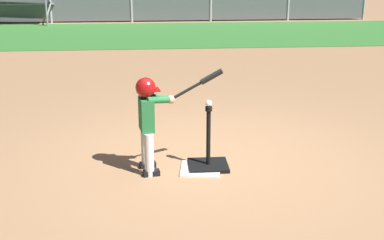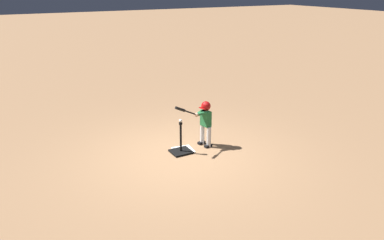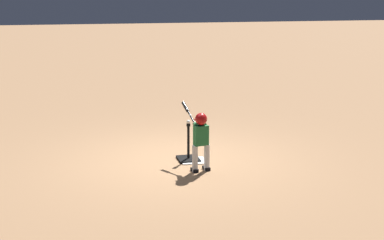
{
  "view_description": "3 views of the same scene",
  "coord_description": "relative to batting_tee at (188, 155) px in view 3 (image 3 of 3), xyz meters",
  "views": [
    {
      "loc": [
        -0.68,
        -5.78,
        2.41
      ],
      "look_at": [
        -0.26,
        -0.37,
        0.64
      ],
      "focal_mm": 50.0,
      "sensor_mm": 36.0,
      "label": 1
    },
    {
      "loc": [
        3.44,
        6.64,
        3.59
      ],
      "look_at": [
        -0.21,
        0.08,
        0.84
      ],
      "focal_mm": 35.0,
      "sensor_mm": 36.0,
      "label": 2
    },
    {
      "loc": [
        -9.67,
        2.06,
        3.18
      ],
      "look_at": [
        -0.45,
        -0.15,
        0.89
      ],
      "focal_mm": 50.0,
      "sensor_mm": 36.0,
      "label": 3
    }
  ],
  "objects": [
    {
      "name": "ground_plane",
      "position": [
        0.06,
        0.17,
        -0.1
      ],
      "size": [
        90.0,
        90.0,
        0.0
      ],
      "primitive_type": "plane",
      "color": "#99704C"
    },
    {
      "name": "batter_child",
      "position": [
        -0.65,
        -0.07,
        0.59
      ],
      "size": [
        0.96,
        0.35,
        1.13
      ],
      "color": "silver",
      "rests_on": "ground_plane"
    },
    {
      "name": "home_plate",
      "position": [
        -0.1,
        -0.07,
        -0.09
      ],
      "size": [
        0.49,
        0.49,
        0.02
      ],
      "primitive_type": "cube",
      "rotation": [
        0.0,
        0.0,
        -0.13
      ],
      "color": "white",
      "rests_on": "ground_plane"
    },
    {
      "name": "baseball",
      "position": [
        0.0,
        0.0,
        0.66
      ],
      "size": [
        0.07,
        0.07,
        0.07
      ],
      "primitive_type": "sphere",
      "color": "white",
      "rests_on": "batting_tee"
    },
    {
      "name": "batting_tee",
      "position": [
        0.0,
        0.0,
        0.0
      ],
      "size": [
        0.45,
        0.4,
        0.72
      ],
      "color": "black",
      "rests_on": "ground_plane"
    }
  ]
}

